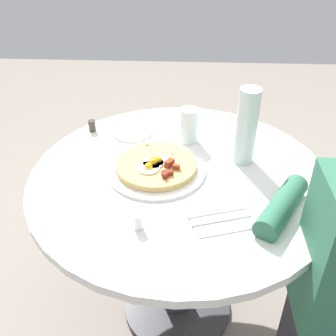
{
  "coord_description": "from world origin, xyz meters",
  "views": [
    {
      "loc": [
        0.01,
        -1.09,
        1.49
      ],
      "look_at": [
        -0.04,
        0.01,
        0.72
      ],
      "focal_mm": 43.0,
      "sensor_mm": 36.0,
      "label": 1
    }
  ],
  "objects_px": {
    "bread_plate": "(132,132)",
    "pepper_shaker": "(92,126)",
    "water_glass": "(189,125)",
    "salt_shaker": "(138,222)",
    "dining_table": "(179,212)",
    "knife": "(217,212)",
    "breakfast_pizza": "(156,165)",
    "water_bottle": "(246,127)",
    "fork": "(221,220)",
    "pizza_plate": "(156,169)"
  },
  "relations": [
    {
      "from": "breakfast_pizza",
      "to": "knife",
      "type": "distance_m",
      "value": 0.28
    },
    {
      "from": "breakfast_pizza",
      "to": "knife",
      "type": "bearing_deg",
      "value": -46.78
    },
    {
      "from": "knife",
      "to": "salt_shaker",
      "type": "bearing_deg",
      "value": -178.78
    },
    {
      "from": "pizza_plate",
      "to": "salt_shaker",
      "type": "relative_size",
      "value": 6.8
    },
    {
      "from": "salt_shaker",
      "to": "fork",
      "type": "bearing_deg",
      "value": 9.32
    },
    {
      "from": "bread_plate",
      "to": "water_glass",
      "type": "relative_size",
      "value": 1.19
    },
    {
      "from": "pizza_plate",
      "to": "fork",
      "type": "xyz_separation_m",
      "value": [
        0.2,
        -0.24,
        0.0
      ]
    },
    {
      "from": "pizza_plate",
      "to": "water_bottle",
      "type": "distance_m",
      "value": 0.33
    },
    {
      "from": "water_glass",
      "to": "salt_shaker",
      "type": "relative_size",
      "value": 2.68
    },
    {
      "from": "dining_table",
      "to": "pizza_plate",
      "type": "xyz_separation_m",
      "value": [
        -0.08,
        0.02,
        0.17
      ]
    },
    {
      "from": "pizza_plate",
      "to": "fork",
      "type": "height_order",
      "value": "pizza_plate"
    },
    {
      "from": "pizza_plate",
      "to": "knife",
      "type": "xyz_separation_m",
      "value": [
        0.19,
        -0.21,
        0.0
      ]
    },
    {
      "from": "pizza_plate",
      "to": "salt_shaker",
      "type": "bearing_deg",
      "value": -96.1
    },
    {
      "from": "bread_plate",
      "to": "pepper_shaker",
      "type": "relative_size",
      "value": 3.47
    },
    {
      "from": "fork",
      "to": "pepper_shaker",
      "type": "bearing_deg",
      "value": 116.52
    },
    {
      "from": "bread_plate",
      "to": "knife",
      "type": "distance_m",
      "value": 0.56
    },
    {
      "from": "water_glass",
      "to": "salt_shaker",
      "type": "xyz_separation_m",
      "value": [
        -0.14,
        -0.49,
        -0.04
      ]
    },
    {
      "from": "dining_table",
      "to": "pepper_shaker",
      "type": "bearing_deg",
      "value": 141.46
    },
    {
      "from": "pizza_plate",
      "to": "water_glass",
      "type": "bearing_deg",
      "value": 62.13
    },
    {
      "from": "breakfast_pizza",
      "to": "bread_plate",
      "type": "bearing_deg",
      "value": 113.96
    },
    {
      "from": "bread_plate",
      "to": "dining_table",
      "type": "bearing_deg",
      "value": -54.51
    },
    {
      "from": "bread_plate",
      "to": "pepper_shaker",
      "type": "height_order",
      "value": "pepper_shaker"
    },
    {
      "from": "water_bottle",
      "to": "pepper_shaker",
      "type": "bearing_deg",
      "value": 162.17
    },
    {
      "from": "dining_table",
      "to": "salt_shaker",
      "type": "distance_m",
      "value": 0.34
    },
    {
      "from": "knife",
      "to": "breakfast_pizza",
      "type": "bearing_deg",
      "value": 116.42
    },
    {
      "from": "knife",
      "to": "bread_plate",
      "type": "bearing_deg",
      "value": 106.85
    },
    {
      "from": "water_bottle",
      "to": "pizza_plate",
      "type": "bearing_deg",
      "value": -165.24
    },
    {
      "from": "water_glass",
      "to": "dining_table",
      "type": "bearing_deg",
      "value": -96.89
    },
    {
      "from": "bread_plate",
      "to": "water_glass",
      "type": "xyz_separation_m",
      "value": [
        0.22,
        -0.05,
        0.06
      ]
    },
    {
      "from": "dining_table",
      "to": "fork",
      "type": "distance_m",
      "value": 0.31
    },
    {
      "from": "breakfast_pizza",
      "to": "knife",
      "type": "relative_size",
      "value": 1.51
    },
    {
      "from": "pepper_shaker",
      "to": "salt_shaker",
      "type": "bearing_deg",
      "value": -66.05
    },
    {
      "from": "fork",
      "to": "water_glass",
      "type": "xyz_separation_m",
      "value": [
        -0.1,
        0.45,
        0.06
      ]
    },
    {
      "from": "breakfast_pizza",
      "to": "water_bottle",
      "type": "xyz_separation_m",
      "value": [
        0.3,
        0.08,
        0.11
      ]
    },
    {
      "from": "bread_plate",
      "to": "fork",
      "type": "relative_size",
      "value": 0.88
    },
    {
      "from": "dining_table",
      "to": "pizza_plate",
      "type": "distance_m",
      "value": 0.19
    },
    {
      "from": "dining_table",
      "to": "fork",
      "type": "bearing_deg",
      "value": -61.09
    },
    {
      "from": "water_glass",
      "to": "knife",
      "type": "bearing_deg",
      "value": -78.13
    },
    {
      "from": "breakfast_pizza",
      "to": "water_bottle",
      "type": "height_order",
      "value": "water_bottle"
    },
    {
      "from": "water_bottle",
      "to": "knife",
      "type": "bearing_deg",
      "value": -109.91
    },
    {
      "from": "knife",
      "to": "pepper_shaker",
      "type": "height_order",
      "value": "pepper_shaker"
    },
    {
      "from": "water_bottle",
      "to": "salt_shaker",
      "type": "xyz_separation_m",
      "value": [
        -0.33,
        -0.36,
        -0.11
      ]
    },
    {
      "from": "dining_table",
      "to": "breakfast_pizza",
      "type": "relative_size",
      "value": 3.7
    },
    {
      "from": "salt_shaker",
      "to": "water_bottle",
      "type": "bearing_deg",
      "value": 47.64
    },
    {
      "from": "dining_table",
      "to": "water_glass",
      "type": "bearing_deg",
      "value": 83.11
    },
    {
      "from": "water_bottle",
      "to": "pepper_shaker",
      "type": "height_order",
      "value": "water_bottle"
    },
    {
      "from": "knife",
      "to": "water_bottle",
      "type": "bearing_deg",
      "value": 53.29
    },
    {
      "from": "dining_table",
      "to": "water_glass",
      "type": "xyz_separation_m",
      "value": [
        0.03,
        0.22,
        0.23
      ]
    },
    {
      "from": "pizza_plate",
      "to": "knife",
      "type": "distance_m",
      "value": 0.29
    },
    {
      "from": "pizza_plate",
      "to": "water_glass",
      "type": "xyz_separation_m",
      "value": [
        0.11,
        0.2,
        0.06
      ]
    }
  ]
}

